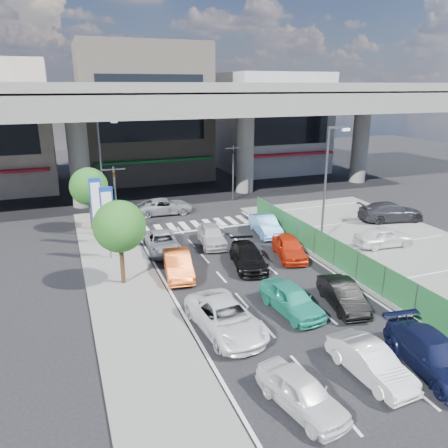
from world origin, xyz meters
name	(u,v)px	position (x,y,z in m)	size (l,w,h in m)	color
ground	(269,295)	(0.00, 0.00, 0.00)	(120.00, 120.00, 0.00)	black
parking_lot	(407,254)	(11.00, 2.00, 0.03)	(12.00, 28.00, 0.06)	slate
sidewalk_left	(124,283)	(-7.00, 4.00, 0.06)	(4.00, 30.00, 0.12)	slate
fence_run	(344,259)	(5.30, 1.00, 0.90)	(0.16, 22.00, 1.80)	#205F2F
expressway	(165,105)	(0.00, 22.00, 8.76)	(64.00, 14.00, 10.75)	#61615C
building_center	(144,113)	(0.00, 32.97, 7.49)	(14.00, 10.90, 15.00)	gray
building_east	(272,123)	(16.00, 31.97, 5.99)	(12.00, 10.90, 12.00)	gray
traffic_light_left	(115,185)	(-6.20, 12.00, 3.94)	(1.60, 1.24, 5.20)	#595B60
traffic_light_right	(233,160)	(5.50, 19.00, 3.94)	(1.60, 1.24, 5.20)	#595B60
street_lamp_right	(328,175)	(7.17, 6.00, 4.77)	(1.65, 0.22, 8.00)	#595B60
street_lamp_left	(103,160)	(-6.33, 18.00, 4.77)	(1.65, 0.22, 8.00)	#595B60
signboard_near	(108,213)	(-7.20, 7.99, 3.06)	(0.80, 0.14, 4.70)	#595B60
signboard_far	(96,202)	(-7.60, 10.99, 3.06)	(0.80, 0.14, 4.70)	#595B60
tree_near	(119,226)	(-7.00, 4.00, 3.39)	(2.80, 2.80, 4.80)	#382314
tree_far	(89,187)	(-7.80, 14.50, 3.39)	(2.80, 2.80, 4.80)	#382314
van_white_back_left	(302,392)	(-2.76, -7.96, 0.63)	(1.48, 3.69, 1.26)	white
hatch_white_back_mid	(371,362)	(0.54, -7.40, 0.63)	(1.34, 3.83, 1.26)	silver
minivan_navy_back	(434,355)	(3.05, -7.96, 0.69)	(1.93, 4.76, 1.38)	black
sedan_white_mid_left	(226,317)	(-3.43, -2.48, 0.69)	(2.29, 4.97, 1.38)	white
taxi_teal_mid	(291,299)	(0.19, -1.96, 0.69)	(1.63, 4.05, 1.38)	teal
hatch_black_mid_right	(343,295)	(2.83, -2.41, 0.64)	(1.35, 3.87, 1.28)	black
taxi_orange_left	(178,264)	(-3.87, 4.11, 0.69)	(1.46, 4.17, 1.37)	orange
sedan_black_mid	(248,257)	(0.45, 3.87, 0.64)	(1.79, 4.40, 1.28)	black
taxi_orange_right	(289,247)	(3.50, 4.30, 0.69)	(1.63, 4.05, 1.38)	red
wagon_silver_front_left	(162,242)	(-3.82, 8.29, 0.61)	(2.02, 4.38, 1.22)	#B0B2B8
sedan_white_front_mid	(212,235)	(-0.35, 8.26, 0.69)	(1.63, 4.05, 1.38)	beige
kei_truck_front_right	(265,225)	(4.10, 8.99, 0.69)	(1.46, 4.19, 1.38)	#5D9DDC
crossing_wagon_silver	(165,206)	(-1.63, 16.87, 0.67)	(2.21, 4.80, 1.33)	gray
parked_sedan_white	(384,237)	(10.41, 3.69, 0.75)	(1.62, 4.03, 1.37)	silver
parked_sedan_dgrey	(391,212)	(14.94, 8.25, 0.82)	(2.13, 5.23, 1.52)	#27272C
traffic_cone	(350,249)	(7.37, 3.26, 0.41)	(0.36, 0.36, 0.69)	#CF450B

